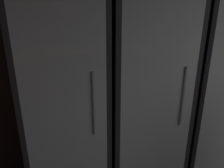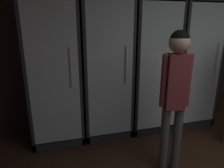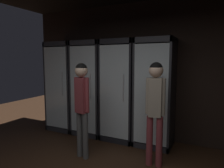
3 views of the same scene
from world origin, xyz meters
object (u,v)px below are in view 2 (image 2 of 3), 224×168
cooler_center (149,66)px  shopper_near (175,87)px  cooler_far_left (54,72)px  cooler_left (105,69)px  cooler_right (189,64)px

cooler_center → shopper_near: bearing=-101.6°
cooler_far_left → cooler_left: (0.72, 0.00, -0.00)m
cooler_far_left → cooler_center: same height
cooler_center → cooler_far_left: bearing=180.0°
cooler_far_left → cooler_right: (2.14, -0.00, -0.01)m
cooler_center → cooler_right: 0.71m
shopper_near → cooler_far_left: bearing=138.2°
cooler_far_left → cooler_left: same height
cooler_center → cooler_right: same height
cooler_right → cooler_center: bearing=179.9°
cooler_far_left → shopper_near: 1.62m
cooler_far_left → shopper_near: cooler_far_left is taller
cooler_left → shopper_near: bearing=-65.5°
cooler_left → shopper_near: (0.49, -1.08, 0.02)m
cooler_left → cooler_center: same height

